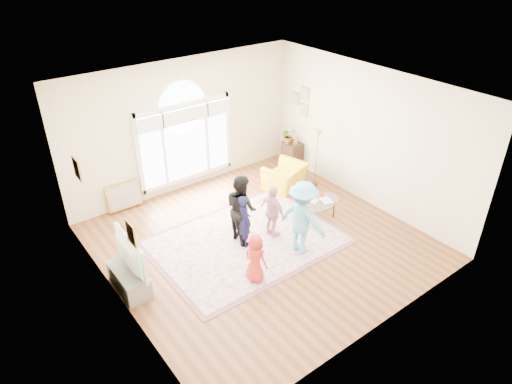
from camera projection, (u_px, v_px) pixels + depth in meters
ground at (261, 241)px, 9.51m from camera, size 6.00×6.00×0.00m
room_shell at (188, 130)px, 10.67m from camera, size 6.00×6.00×6.00m
area_rug at (247, 241)px, 9.50m from camera, size 3.60×2.60×0.02m
rug_border at (247, 241)px, 9.50m from camera, size 3.80×2.80×0.01m
tv_console at (129, 279)px, 8.18m from camera, size 0.45×1.00×0.42m
television at (125, 255)px, 7.91m from camera, size 0.18×1.17×0.67m
coffee_table at (316, 203)px, 10.08m from camera, size 1.19×0.80×0.54m
armchair at (285, 176)px, 11.32m from camera, size 1.17×1.09×0.63m
side_cabinet at (292, 155)px, 12.30m from camera, size 0.40×0.50×0.70m
floor_lamp at (318, 138)px, 10.95m from camera, size 0.32×0.32×1.51m
plant_pedestal at (288, 154)px, 12.33m from camera, size 0.20×0.20×0.70m
potted_plant at (288, 135)px, 12.05m from camera, size 0.43×0.40×0.41m
leaning_picture at (126, 209)px, 10.61m from camera, size 0.80×0.14×0.62m
child_red at (255, 258)px, 8.24m from camera, size 0.42×0.54×0.98m
child_navy at (244, 220)px, 9.14m from camera, size 0.33×0.45×1.14m
child_black at (241, 208)px, 9.22m from camera, size 0.60×0.75×1.48m
child_pink at (273, 212)px, 9.38m from camera, size 0.33×0.70×1.17m
child_blue at (302, 218)px, 8.84m from camera, size 0.80×1.11×1.55m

